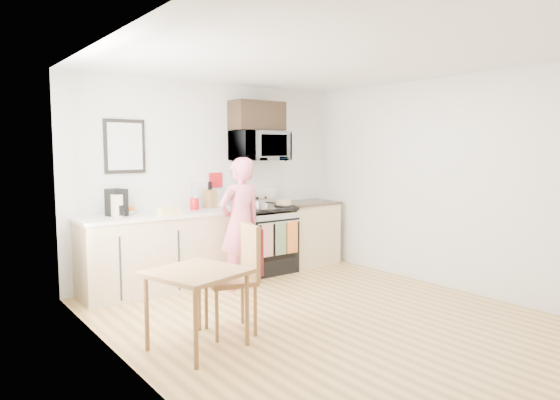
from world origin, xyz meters
TOP-DOWN VIEW (x-y plane):
  - floor at (0.00, 0.00)m, footprint 4.60×4.60m
  - back_wall at (0.00, 2.30)m, footprint 4.00×0.04m
  - left_wall at (-2.00, 0.00)m, footprint 0.04×4.60m
  - right_wall at (2.00, 0.00)m, footprint 0.04×4.60m
  - ceiling at (0.00, 0.00)m, footprint 4.00×4.60m
  - window at (-1.96, 0.80)m, footprint 0.06×1.40m
  - cabinet_left at (-0.80, 2.00)m, footprint 2.10×0.60m
  - countertop_left at (-0.80, 2.00)m, footprint 2.14×0.64m
  - cabinet_right at (1.43, 2.00)m, footprint 0.84×0.60m
  - countertop_right at (1.43, 2.00)m, footprint 0.88×0.64m
  - range at (0.63, 1.98)m, footprint 0.76×0.70m
  - microwave at (0.63, 2.08)m, footprint 0.76×0.51m
  - upper_cabinet at (0.63, 2.12)m, footprint 0.76×0.35m
  - wall_art at (-1.20, 2.28)m, footprint 0.50×0.04m
  - wall_trivet at (0.05, 2.28)m, footprint 0.20×0.02m
  - person at (-0.09, 1.45)m, footprint 0.61×0.42m
  - dining_table at (-1.40, 0.10)m, footprint 0.78×0.78m
  - chair at (-0.84, 0.21)m, footprint 0.56×0.52m
  - knife_block at (-0.11, 2.16)m, footprint 0.13×0.16m
  - utensil_crock at (-0.37, 2.11)m, footprint 0.12×0.12m
  - fruit_bowl at (-1.22, 2.15)m, footprint 0.25×0.25m
  - milk_carton at (-1.41, 1.99)m, footprint 0.11×0.11m
  - coffee_maker at (-1.38, 2.08)m, footprint 0.23×0.29m
  - bread_bag at (-0.86, 1.81)m, footprint 0.28×0.16m
  - cake at (0.90, 1.87)m, footprint 0.25×0.25m
  - kettle at (0.42, 2.12)m, footprint 0.17×0.17m
  - pot at (0.44, 1.77)m, footprint 0.21×0.36m

SIDE VIEW (x-z plane):
  - floor at x=0.00m, z-range 0.00..0.00m
  - range at x=0.63m, z-range -0.14..1.02m
  - cabinet_left at x=-0.80m, z-range 0.00..0.90m
  - cabinet_right at x=1.43m, z-range 0.00..0.90m
  - dining_table at x=-1.40m, z-range 0.26..0.95m
  - chair at x=-0.84m, z-range 0.15..1.17m
  - person at x=-0.09m, z-range 0.00..1.62m
  - countertop_left at x=-0.80m, z-range 0.90..0.94m
  - countertop_right at x=1.43m, z-range 0.90..0.94m
  - cake at x=0.90m, z-range 0.92..1.01m
  - fruit_bowl at x=-1.22m, z-range 0.93..1.02m
  - pot at x=0.44m, z-range 0.93..1.03m
  - bread_bag at x=-0.86m, z-range 0.94..1.04m
  - kettle at x=0.42m, z-range 0.91..1.13m
  - knife_block at x=-0.11m, z-range 0.94..1.18m
  - milk_carton at x=-1.41m, z-range 0.94..1.20m
  - utensil_crock at x=-0.37m, z-range 0.90..1.26m
  - coffee_maker at x=-1.38m, z-range 0.93..1.25m
  - back_wall at x=0.00m, z-range 0.00..2.60m
  - left_wall at x=-2.00m, z-range 0.00..2.60m
  - right_wall at x=2.00m, z-range 0.00..2.60m
  - wall_trivet at x=0.05m, z-range 1.20..1.40m
  - window at x=-1.96m, z-range 0.80..2.30m
  - wall_art at x=-1.20m, z-range 1.43..2.08m
  - microwave at x=0.63m, z-range 1.55..1.97m
  - upper_cabinet at x=0.63m, z-range 1.98..2.38m
  - ceiling at x=0.00m, z-range 2.58..2.62m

